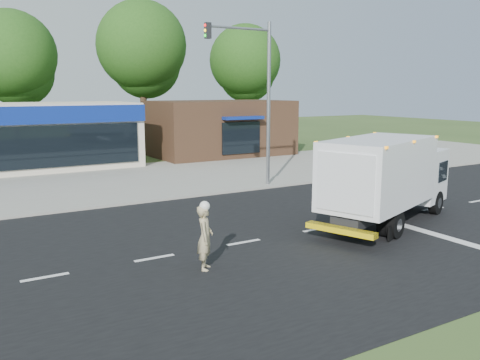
{
  "coord_description": "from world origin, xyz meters",
  "views": [
    {
      "loc": [
        -11.01,
        -13.31,
        4.8
      ],
      "look_at": [
        -2.15,
        1.65,
        1.7
      ],
      "focal_mm": 38.0,
      "sensor_mm": 36.0,
      "label": 1
    }
  ],
  "objects": [
    {
      "name": "ground",
      "position": [
        0.0,
        0.0,
        0.0
      ],
      "size": [
        120.0,
        120.0,
        0.0
      ],
      "primitive_type": "plane",
      "color": "#385123",
      "rests_on": "ground"
    },
    {
      "name": "parking_apron",
      "position": [
        0.0,
        14.0,
        0.01
      ],
      "size": [
        60.0,
        9.0,
        0.02
      ],
      "primitive_type": "cube",
      "color": "gray",
      "rests_on": "ground"
    },
    {
      "name": "sidewalk",
      "position": [
        0.0,
        8.2,
        0.06
      ],
      "size": [
        60.0,
        2.4,
        0.12
      ],
      "primitive_type": "cube",
      "color": "gray",
      "rests_on": "ground"
    },
    {
      "name": "lane_markings",
      "position": [
        1.35,
        -1.35,
        0.02
      ],
      "size": [
        55.2,
        7.0,
        0.01
      ],
      "color": "silver",
      "rests_on": "road_asphalt"
    },
    {
      "name": "road_asphalt",
      "position": [
        0.0,
        0.0,
        0.0
      ],
      "size": [
        60.0,
        14.0,
        0.02
      ],
      "primitive_type": "cube",
      "color": "black",
      "rests_on": "ground"
    },
    {
      "name": "traffic_signal_pole",
      "position": [
        2.35,
        7.6,
        4.92
      ],
      "size": [
        3.51,
        0.25,
        8.0
      ],
      "color": "gray",
      "rests_on": "ground"
    },
    {
      "name": "emergency_worker",
      "position": [
        -5.13,
        -1.54,
        0.93
      ],
      "size": [
        0.7,
        0.78,
        1.89
      ],
      "rotation": [
        0.0,
        0.0,
        1.02
      ],
      "color": "tan",
      "rests_on": "ground"
    },
    {
      "name": "background_trees",
      "position": [
        -0.85,
        28.16,
        7.38
      ],
      "size": [
        36.77,
        7.39,
        12.1
      ],
      "color": "#332114",
      "rests_on": "ground"
    },
    {
      "name": "ems_box_truck",
      "position": [
        2.55,
        -0.68,
        1.83
      ],
      "size": [
        7.48,
        4.57,
        3.18
      ],
      "rotation": [
        0.0,
        0.0,
        0.36
      ],
      "color": "black",
      "rests_on": "ground"
    },
    {
      "name": "brown_storefront",
      "position": [
        7.0,
        19.98,
        2.0
      ],
      "size": [
        10.0,
        6.7,
        4.0
      ],
      "color": "#382316",
      "rests_on": "ground"
    }
  ]
}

